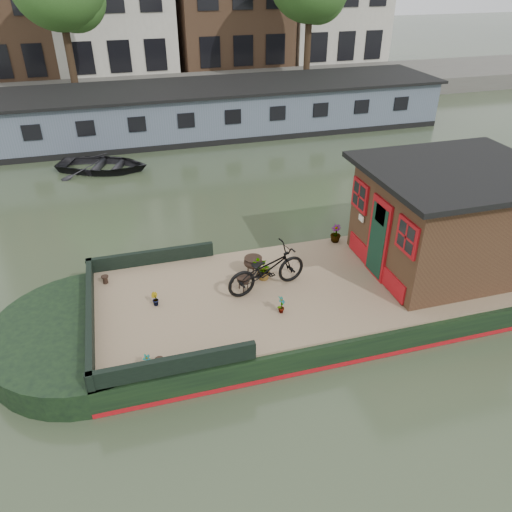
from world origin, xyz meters
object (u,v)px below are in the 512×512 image
object	(u,v)px
bicycle	(267,269)
dinghy	(102,162)
brazier_front	(243,283)
brazier_rear	(253,266)
cabin	(449,218)
potted_plant_a	(281,305)

from	to	relation	value
bicycle	dinghy	size ratio (longest dim) A/B	0.55
brazier_front	brazier_rear	bearing A→B (deg)	55.33
cabin	brazier_rear	size ratio (longest dim) A/B	8.58
potted_plant_a	brazier_rear	bearing A→B (deg)	96.09
potted_plant_a	dinghy	world-z (taller)	potted_plant_a
bicycle	brazier_front	xyz separation A→B (m)	(-0.51, 0.06, -0.31)
cabin	dinghy	bearing A→B (deg)	126.76
bicycle	dinghy	bearing A→B (deg)	5.59
potted_plant_a	dinghy	bearing A→B (deg)	107.05
brazier_rear	dinghy	bearing A→B (deg)	108.74
bicycle	potted_plant_a	xyz separation A→B (m)	(0.03, -0.95, -0.29)
dinghy	potted_plant_a	bearing A→B (deg)	-141.89
bicycle	brazier_rear	xyz separation A→B (m)	(-0.13, 0.61, -0.26)
brazier_rear	brazier_front	bearing A→B (deg)	-124.67
cabin	dinghy	size ratio (longest dim) A/B	1.17
dinghy	cabin	bearing A→B (deg)	-122.18
brazier_front	cabin	bearing A→B (deg)	-2.48
bicycle	brazier_rear	distance (m)	0.68
brazier_rear	dinghy	size ratio (longest dim) A/B	0.14
dinghy	bicycle	bearing A→B (deg)	-140.57
bicycle	brazier_front	world-z (taller)	bicycle
bicycle	potted_plant_a	size ratio (longest dim) A/B	4.62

